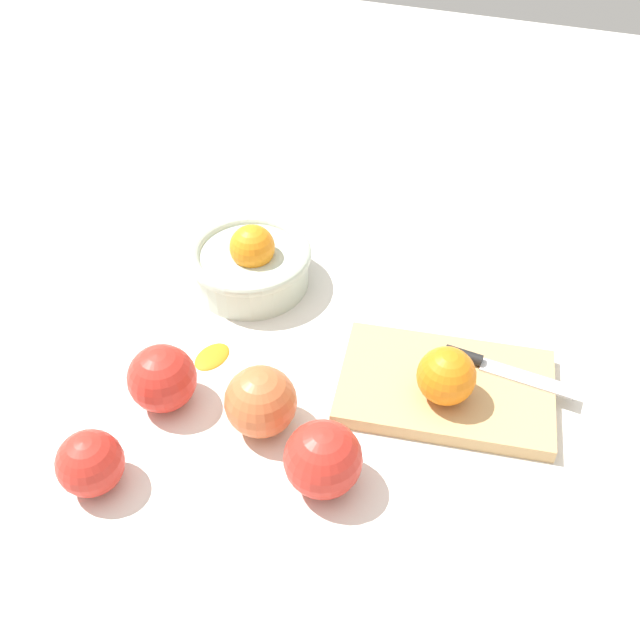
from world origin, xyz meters
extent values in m
plane|color=silver|center=(0.00, 0.00, 0.00)|extent=(2.40, 2.40, 0.00)
cylinder|color=beige|center=(-0.15, 0.15, 0.03)|extent=(0.16, 0.16, 0.05)
torus|color=beige|center=(-0.15, 0.15, 0.05)|extent=(0.17, 0.17, 0.02)
sphere|color=orange|center=(-0.15, 0.15, 0.06)|extent=(0.06, 0.06, 0.06)
cube|color=tan|center=(0.14, 0.04, 0.01)|extent=(0.27, 0.18, 0.02)
sphere|color=orange|center=(0.14, 0.01, 0.05)|extent=(0.07, 0.07, 0.07)
cube|color=silver|center=(0.23, 0.07, 0.02)|extent=(0.11, 0.03, 0.00)
cylinder|color=black|center=(0.15, 0.08, 0.03)|extent=(0.05, 0.02, 0.01)
sphere|color=red|center=(-0.18, -0.21, 0.04)|extent=(0.07, 0.07, 0.07)
sphere|color=red|center=(0.04, -0.13, 0.04)|extent=(0.08, 0.08, 0.08)
sphere|color=#CC6638|center=(-0.04, -0.08, 0.04)|extent=(0.08, 0.08, 0.08)
sphere|color=red|center=(-0.16, -0.08, 0.04)|extent=(0.08, 0.08, 0.08)
ellipsoid|color=orange|center=(-0.14, 0.00, 0.00)|extent=(0.05, 0.06, 0.01)
camera|label=1|loc=(0.18, -0.55, 0.66)|focal=41.12mm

